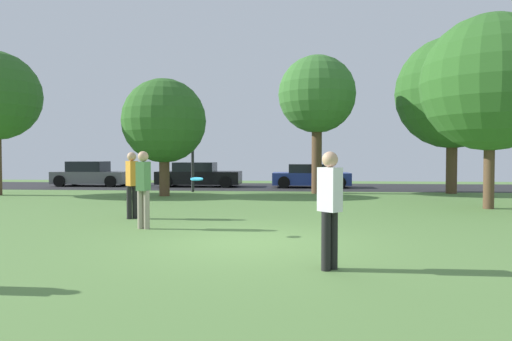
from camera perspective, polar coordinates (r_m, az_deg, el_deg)
name	(u,v)px	position (r m, az deg, el deg)	size (l,w,h in m)	color
ground_plane	(248,242)	(9.12, -1.06, -8.96)	(44.00, 44.00, 0.00)	#5B8442
road_strip	(277,187)	(24.98, 2.68, -2.07)	(44.00, 6.40, 0.01)	#28282B
oak_tree_center	(490,83)	(16.57, 27.50, 9.75)	(4.37, 4.37, 6.24)	brown
oak_tree_left	(453,93)	(22.55, 23.58, 8.98)	(5.06, 5.06, 7.12)	brown
birch_tree_lone	(317,95)	(20.94, 7.71, 9.41)	(3.51, 3.51, 6.27)	brown
maple_tree_far	(164,121)	(19.67, -11.54, 6.12)	(3.57, 3.57, 4.99)	brown
person_thrower	(330,204)	(6.85, 9.30, -4.18)	(0.38, 0.38, 1.78)	black
person_catcher	(132,181)	(12.71, -15.41, -1.33)	(0.38, 0.38, 1.82)	black
person_bystander	(143,185)	(10.87, -14.04, -1.83)	(0.30, 0.35, 1.82)	gray
frisbee_disc	(197,179)	(9.74, -7.50, -1.06)	(0.32, 0.32, 0.06)	#2DB2E0
parked_car_grey	(91,175)	(27.28, -20.12, -0.52)	(4.15, 1.95, 1.40)	slate
parked_car_black	(198,175)	(25.32, -7.29, -0.62)	(4.60, 2.09, 1.35)	black
parked_car_blue	(310,177)	(24.63, 6.87, -0.77)	(4.15, 1.99, 1.27)	#233893
street_lamp_post	(193,145)	(21.65, -8.02, 3.26)	(0.14, 0.14, 4.50)	#2D2D33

